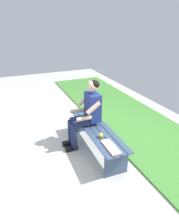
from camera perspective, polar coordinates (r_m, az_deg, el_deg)
name	(u,v)px	position (r m, az deg, el deg)	size (l,w,h in m)	color
ground_plane	(33,134)	(4.45, -15.64, -5.94)	(10.00, 7.00, 0.04)	beige
grass_strip	(151,135)	(4.38, 16.85, -6.14)	(9.00, 1.71, 0.03)	#478C38
bench_near	(97,134)	(3.62, 2.19, -6.10)	(1.69, 0.48, 0.43)	#384C6B
person_seated	(87,111)	(3.63, -0.82, 0.16)	(0.50, 0.69, 1.24)	navy
apple	(101,135)	(3.31, 3.16, -6.54)	(0.08, 0.08, 0.08)	gold
book_open	(111,147)	(3.09, 6.03, -9.78)	(0.42, 0.17, 0.02)	white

